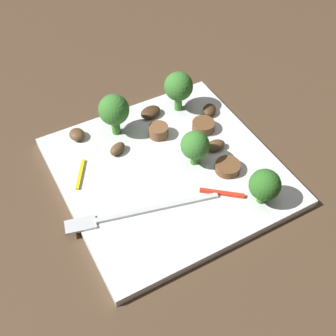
% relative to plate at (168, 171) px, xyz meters
% --- Properties ---
extents(ground_plane, '(1.40, 1.40, 0.00)m').
position_rel_plate_xyz_m(ground_plane, '(0.00, 0.00, -0.01)').
color(ground_plane, '#4C3826').
extents(plate, '(0.26, 0.26, 0.01)m').
position_rel_plate_xyz_m(plate, '(0.00, 0.00, 0.00)').
color(plate, white).
rests_on(plate, ground_plane).
extents(fork, '(0.18, 0.05, 0.00)m').
position_rel_plate_xyz_m(fork, '(0.07, 0.04, 0.01)').
color(fork, silver).
rests_on(fork, plate).
extents(broccoli_floret_0, '(0.04, 0.04, 0.05)m').
position_rel_plate_xyz_m(broccoli_floret_0, '(-0.07, 0.10, 0.03)').
color(broccoli_floret_0, '#347525').
rests_on(broccoli_floret_0, plate).
extents(broccoli_floret_1, '(0.04, 0.04, 0.06)m').
position_rel_plate_xyz_m(broccoli_floret_1, '(-0.07, -0.09, 0.04)').
color(broccoli_floret_1, '#408630').
rests_on(broccoli_floret_1, plate).
extents(broccoli_floret_2, '(0.04, 0.04, 0.06)m').
position_rel_plate_xyz_m(broccoli_floret_2, '(0.03, -0.09, 0.04)').
color(broccoli_floret_2, '#408630').
rests_on(broccoli_floret_2, plate).
extents(broccoli_floret_3, '(0.04, 0.04, 0.05)m').
position_rel_plate_xyz_m(broccoli_floret_3, '(-0.03, 0.01, 0.04)').
color(broccoli_floret_3, '#408630').
rests_on(broccoli_floret_3, plate).
extents(sausage_slice_0, '(0.03, 0.03, 0.01)m').
position_rel_plate_xyz_m(sausage_slice_0, '(-0.08, -0.04, 0.01)').
color(sausage_slice_0, brown).
rests_on(sausage_slice_0, plate).
extents(sausage_slice_1, '(0.03, 0.03, 0.02)m').
position_rel_plate_xyz_m(sausage_slice_1, '(-0.02, -0.06, 0.01)').
color(sausage_slice_1, brown).
rests_on(sausage_slice_1, plate).
extents(sausage_slice_2, '(0.04, 0.04, 0.01)m').
position_rel_plate_xyz_m(sausage_slice_2, '(-0.06, 0.04, 0.01)').
color(sausage_slice_2, brown).
rests_on(sausage_slice_2, plate).
extents(mushroom_0, '(0.03, 0.02, 0.01)m').
position_rel_plate_xyz_m(mushroom_0, '(-0.07, -0.00, 0.01)').
color(mushroom_0, brown).
rests_on(mushroom_0, plate).
extents(mushroom_1, '(0.03, 0.03, 0.01)m').
position_rel_plate_xyz_m(mushroom_1, '(-0.03, -0.10, 0.01)').
color(mushroom_1, '#422B19').
rests_on(mushroom_1, plate).
extents(mushroom_2, '(0.02, 0.02, 0.01)m').
position_rel_plate_xyz_m(mushroom_2, '(0.08, -0.11, 0.01)').
color(mushroom_2, brown).
rests_on(mushroom_2, plate).
extents(mushroom_3, '(0.03, 0.03, 0.01)m').
position_rel_plate_xyz_m(mushroom_3, '(-0.10, -0.06, 0.01)').
color(mushroom_3, '#422B19').
rests_on(mushroom_3, plate).
extents(mushroom_5, '(0.03, 0.02, 0.01)m').
position_rel_plate_xyz_m(mushroom_5, '(0.04, -0.06, 0.01)').
color(mushroom_5, brown).
rests_on(mushroom_5, plate).
extents(pepper_strip_0, '(0.03, 0.04, 0.00)m').
position_rel_plate_xyz_m(pepper_strip_0, '(0.10, -0.04, 0.01)').
color(pepper_strip_0, yellow).
rests_on(pepper_strip_0, plate).
extents(pepper_strip_2, '(0.04, 0.04, 0.00)m').
position_rel_plate_xyz_m(pepper_strip_2, '(-0.04, 0.07, 0.01)').
color(pepper_strip_2, red).
rests_on(pepper_strip_2, plate).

